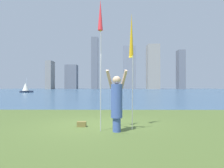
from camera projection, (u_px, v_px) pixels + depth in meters
ground at (112, 92)px, 58.61m from camera, size 120.00×138.00×0.12m
person at (117, 101)px, 6.52m from camera, size 0.72×0.53×1.97m
kite_flag_left at (100, 20)px, 6.54m from camera, size 0.16×0.42×4.20m
kite_flag_right at (131, 38)px, 7.11m from camera, size 0.16×0.75×3.93m
bag at (82, 124)px, 7.33m from camera, size 0.32×0.19×0.18m
sailboat_4 at (26, 88)px, 47.34m from camera, size 2.77×2.53×3.51m
skyline_tower_0 at (50, 75)px, 107.85m from camera, size 3.03×7.25×14.59m
skyline_tower_1 at (71, 77)px, 111.72m from camera, size 6.33×5.72×12.96m
skyline_tower_2 at (95, 63)px, 108.36m from camera, size 3.50×4.31×27.06m
skyline_tower_3 at (129, 68)px, 111.20m from camera, size 6.67×3.55×23.10m
skyline_tower_4 at (153, 67)px, 107.66m from camera, size 6.12×7.92×22.98m
skyline_tower_5 at (181, 70)px, 106.73m from camera, size 3.46×5.39×20.05m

